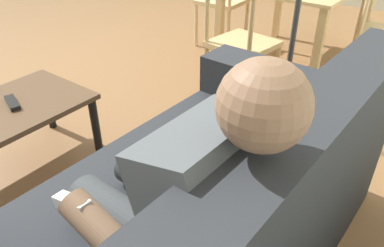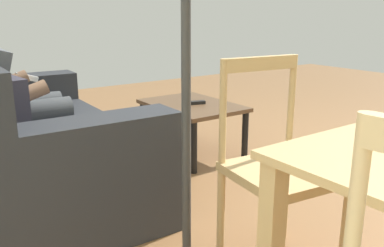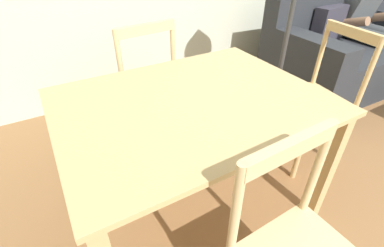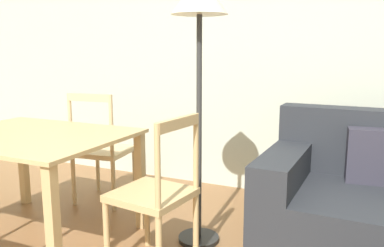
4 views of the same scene
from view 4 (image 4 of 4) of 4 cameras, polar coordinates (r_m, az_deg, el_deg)
wall_back at (r=3.65m, az=9.91°, el=9.79°), size 7.12×0.12×2.52m
dining_table at (r=2.89m, az=-22.12°, el=-3.46°), size 1.26×0.97×0.74m
dining_chair_near_wall at (r=3.47m, az=-12.85°, el=-3.78°), size 0.46×0.46×0.96m
dining_chair_facing_couch at (r=2.35m, az=-5.26°, el=-10.20°), size 0.47×0.47×0.93m
floor_lamp at (r=2.55m, az=1.07°, el=14.66°), size 0.36×0.36×1.75m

